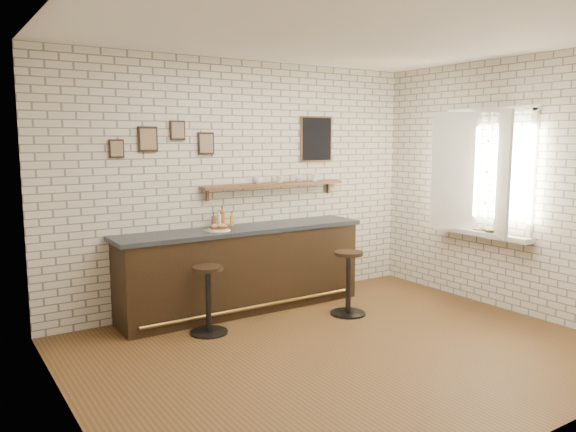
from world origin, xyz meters
name	(u,v)px	position (x,y,z in m)	size (l,w,h in m)	color
ground	(343,351)	(0.00, 0.00, 0.00)	(5.00, 5.00, 0.00)	brown
bar_counter	(243,269)	(-0.17, 1.70, 0.51)	(3.10, 0.65, 1.01)	black
sandwich_plate	(218,230)	(-0.53, 1.64, 1.02)	(0.28, 0.28, 0.01)	white
ciabatta_sandwich	(219,227)	(-0.52, 1.64, 1.05)	(0.21, 0.16, 0.06)	tan
potato_chips	(216,230)	(-0.55, 1.63, 1.02)	(0.26, 0.18, 0.00)	#E0A84F
bitters_bottle_brown	(214,221)	(-0.47, 1.88, 1.08)	(0.06, 0.06, 0.18)	brown
bitters_bottle_white	(219,220)	(-0.40, 1.88, 1.09)	(0.05, 0.05, 0.20)	silver
bitters_bottle_amber	(222,218)	(-0.35, 1.88, 1.11)	(0.06, 0.06, 0.25)	#AC5E1B
condiment_bottle_yellow	(232,220)	(-0.23, 1.88, 1.08)	(0.05, 0.05, 0.17)	gold
bar_stool_left	(208,298)	(-0.88, 1.18, 0.39)	(0.40, 0.40, 0.73)	black
bar_stool_right	(348,281)	(0.78, 0.87, 0.40)	(0.42, 0.42, 0.75)	black
wall_shelf	(275,185)	(0.40, 1.90, 1.48)	(2.00, 0.18, 0.18)	brown
shelf_cup_a	(258,180)	(0.15, 1.90, 1.54)	(0.11, 0.11, 0.09)	white
shelf_cup_b	(280,179)	(0.48, 1.90, 1.54)	(0.09, 0.09, 0.09)	white
shelf_cup_c	(299,178)	(0.78, 1.90, 1.54)	(0.11, 0.11, 0.09)	white
shelf_cup_d	(315,177)	(1.02, 1.90, 1.55)	(0.10, 0.10, 0.10)	white
back_wall_decor	(259,139)	(0.23, 1.98, 2.05)	(2.96, 0.02, 0.56)	black
window_sill	(481,233)	(2.40, 0.30, 0.90)	(0.20, 1.35, 0.06)	white
casement_window	(482,172)	(2.36, 0.30, 1.65)	(0.40, 1.30, 1.56)	white
book_lower	(481,230)	(2.38, 0.29, 0.94)	(0.17, 0.23, 0.02)	tan
book_upper	(483,229)	(2.38, 0.26, 0.96)	(0.17, 0.23, 0.02)	tan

